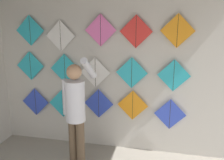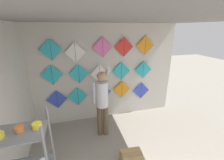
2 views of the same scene
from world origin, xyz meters
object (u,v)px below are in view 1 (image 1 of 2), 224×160
at_px(kite_10, 30,30).
at_px(kite_14, 178,31).
at_px(kite_5, 30,66).
at_px(kite_13, 136,32).
at_px(kite_0, 36,102).
at_px(kite_9, 174,76).
at_px(kite_4, 170,114).
at_px(kite_11, 60,36).
at_px(kite_7, 95,72).
at_px(shopkeeper, 76,108).
at_px(kite_12, 101,30).
at_px(kite_2, 99,104).
at_px(kite_8, 132,73).
at_px(kite_3, 133,105).
at_px(kite_6, 65,69).
at_px(kite_1, 63,103).

distance_m(kite_10, kite_14, 2.58).
xyz_separation_m(kite_5, kite_13, (1.97, 0.00, 0.66)).
height_order(kite_0, kite_9, kite_9).
distance_m(kite_4, kite_11, 2.35).
distance_m(kite_5, kite_7, 1.26).
bearing_deg(kite_14, shopkeeper, -152.76).
height_order(kite_5, kite_12, kite_12).
relative_size(kite_2, kite_9, 1.00).
bearing_deg(kite_2, kite_10, 180.00).
bearing_deg(kite_9, kite_12, 180.00).
distance_m(kite_8, kite_14, 1.01).
height_order(kite_2, kite_7, kite_7).
xyz_separation_m(kite_8, kite_12, (-0.54, 0.00, 0.71)).
bearing_deg(shopkeeper, kite_10, 163.94).
bearing_deg(kite_7, kite_0, 180.00).
distance_m(kite_7, kite_8, 0.65).
height_order(kite_3, kite_7, kite_7).
relative_size(kite_2, kite_7, 1.00).
height_order(kite_3, kite_9, kite_9).
xyz_separation_m(kite_11, kite_12, (0.73, 0.00, 0.11)).
relative_size(kite_7, kite_9, 1.00).
distance_m(kite_0, kite_6, 0.94).
relative_size(kite_6, kite_12, 1.00).
height_order(kite_7, kite_14, kite_14).
height_order(shopkeeper, kite_12, kite_12).
xyz_separation_m(kite_6, kite_8, (1.23, 0.00, -0.02)).
height_order(kite_2, kite_9, kite_9).
height_order(kite_1, kite_9, kite_9).
bearing_deg(kite_0, kite_6, 0.00).
xyz_separation_m(kite_0, kite_4, (2.55, 0.00, -0.03)).
bearing_deg(kite_8, kite_0, 180.00).
bearing_deg(kite_12, kite_1, 180.00).
bearing_deg(kite_7, kite_11, 180.00).
relative_size(kite_9, kite_11, 1.00).
bearing_deg(kite_0, kite_12, 0.00).
bearing_deg(kite_5, kite_3, 0.00).
bearing_deg(kite_3, kite_14, 0.00).
distance_m(kite_1, kite_14, 2.44).
distance_m(kite_2, kite_6, 0.88).
distance_m(kite_3, kite_14, 1.48).
xyz_separation_m(kite_3, kite_12, (-0.57, 0.00, 1.30)).
distance_m(kite_7, kite_9, 1.35).
relative_size(kite_4, kite_9, 1.00).
xyz_separation_m(kite_5, kite_6, (0.69, 0.00, -0.02)).
height_order(kite_6, kite_9, kite_6).
xyz_separation_m(kite_2, kite_4, (1.28, 0.00, -0.10)).
height_order(kite_12, kite_13, kite_12).
relative_size(shopkeeper, kite_13, 3.37).
height_order(kite_9, kite_10, kite_10).
bearing_deg(kite_1, kite_11, 0.00).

